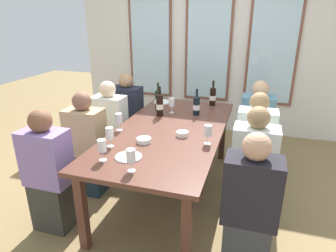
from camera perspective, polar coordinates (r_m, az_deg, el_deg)
ground_plane at (r=3.27m, az=0.31°, el=-12.68°), size 12.00×12.00×0.00m
back_wall_with_windows at (r=4.76m, az=7.93°, el=16.30°), size 4.24×0.10×2.90m
dining_table at (r=2.96m, az=0.34°, el=-1.78°), size 1.04×2.15×0.74m
white_plate_0 at (r=2.37m, az=-7.68°, el=-5.95°), size 0.21×0.21×0.01m
white_plate_1 at (r=3.83m, az=-1.07°, el=4.70°), size 0.23×0.23×0.01m
wine_bottle_0 at (r=3.51m, az=-1.90°, el=5.22°), size 0.08×0.08×0.32m
wine_bottle_1 at (r=3.72m, az=8.69°, el=5.79°), size 0.08×0.08×0.31m
wine_bottle_2 at (r=3.33m, az=5.56°, el=4.04°), size 0.08×0.08×0.30m
wine_bottle_3 at (r=3.28m, az=-1.61°, el=4.21°), size 0.08×0.08×0.34m
tasting_bowl_0 at (r=2.75m, az=2.80°, el=-1.55°), size 0.12×0.12×0.05m
tasting_bowl_1 at (r=2.62m, az=-4.72°, el=-2.78°), size 0.13×0.13×0.04m
wine_glass_0 at (r=2.12m, az=-7.21°, el=-5.80°), size 0.07×0.07×0.17m
wine_glass_1 at (r=2.89m, az=-9.54°, el=1.42°), size 0.07×0.07×0.17m
wine_glass_2 at (r=2.54m, az=-11.28°, el=-1.42°), size 0.07×0.07×0.17m
wine_glass_3 at (r=2.57m, az=7.78°, el=-0.96°), size 0.07×0.07×0.17m
wine_glass_4 at (r=3.39m, az=0.72°, el=4.58°), size 0.07×0.07×0.17m
wine_glass_5 at (r=2.31m, az=-12.75°, el=-3.84°), size 0.07×0.07×0.17m
seated_person_0 at (r=3.16m, az=-15.51°, el=-3.91°), size 0.38×0.24×1.11m
seated_person_1 at (r=2.71m, az=16.11°, el=-8.25°), size 0.38×0.24×1.11m
seated_person_2 at (r=2.74m, az=-22.14°, el=-8.77°), size 0.38×0.24×1.11m
seated_person_3 at (r=2.21m, az=15.52°, el=-15.51°), size 0.38×0.24×1.11m
seated_person_4 at (r=3.57m, az=-11.14°, el=-0.65°), size 0.38×0.24×1.11m
seated_person_5 at (r=3.15m, az=16.44°, el=-4.07°), size 0.38×0.24×1.11m
seated_person_6 at (r=3.98m, az=-7.83°, el=1.83°), size 0.38×0.24×1.11m
seated_person_7 at (r=3.67m, az=16.71°, el=-0.52°), size 0.38×0.24×1.11m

